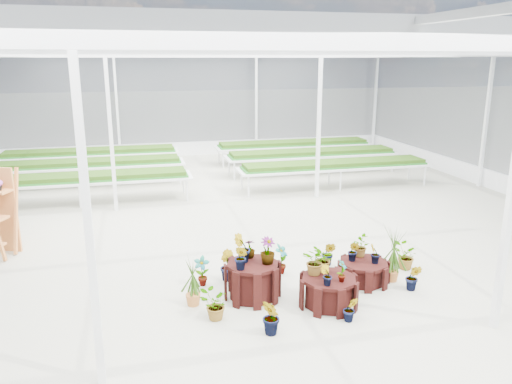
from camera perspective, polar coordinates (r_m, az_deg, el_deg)
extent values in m
plane|color=gray|center=(11.10, -0.38, -6.93)|extent=(24.00, 24.00, 0.00)
cylinder|color=black|center=(9.00, -0.39, -10.07)|extent=(1.04, 1.04, 0.66)
cylinder|color=black|center=(8.85, 8.27, -11.18)|extent=(1.04, 1.04, 0.52)
cylinder|color=black|center=(9.83, 12.20, -8.93)|extent=(1.16, 1.16, 0.43)
imported|color=#22400D|center=(8.80, -1.62, -6.44)|extent=(0.32, 0.27, 0.53)
imported|color=#22400D|center=(8.77, 1.33, -6.72)|extent=(0.33, 0.33, 0.48)
imported|color=#22400D|center=(9.04, -0.72, -6.48)|extent=(0.20, 0.20, 0.34)
imported|color=#22400D|center=(8.51, -1.69, -7.51)|extent=(0.29, 0.31, 0.45)
imported|color=#22400D|center=(8.72, 6.84, -7.91)|extent=(0.55, 0.57, 0.48)
imported|color=#22400D|center=(8.53, 9.81, -8.86)|extent=(0.24, 0.25, 0.40)
imported|color=#22400D|center=(8.86, 7.71, -7.65)|extent=(0.47, 0.51, 0.46)
imported|color=#22400D|center=(8.39, 8.04, -9.42)|extent=(0.24, 0.23, 0.35)
imported|color=#22400D|center=(9.65, 11.08, -6.67)|extent=(0.27, 0.28, 0.40)
imported|color=#22400D|center=(9.63, 13.41, -6.88)|extent=(0.27, 0.25, 0.39)
imported|color=#22400D|center=(9.92, 11.74, -6.05)|extent=(0.37, 0.41, 0.42)
imported|color=#22400D|center=(8.35, -4.78, -12.79)|extent=(0.52, 0.47, 0.51)
imported|color=#22400D|center=(9.52, -6.21, -8.98)|extent=(0.35, 0.29, 0.58)
imported|color=#22400D|center=(7.88, 1.80, -14.14)|extent=(0.28, 0.34, 0.61)
imported|color=#22400D|center=(8.43, 10.75, -13.01)|extent=(0.28, 0.25, 0.44)
imported|color=#22400D|center=(9.73, 17.55, -9.27)|extent=(0.36, 0.35, 0.52)
imported|color=#22400D|center=(10.61, 16.65, -7.07)|extent=(0.60, 0.56, 0.54)
imported|color=#22400D|center=(10.46, 8.31, -6.98)|extent=(0.37, 0.36, 0.52)
imported|color=#22400D|center=(9.96, 2.89, -7.66)|extent=(0.39, 0.38, 0.62)
imported|color=#22400D|center=(9.72, -3.40, -8.36)|extent=(0.31, 0.36, 0.59)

